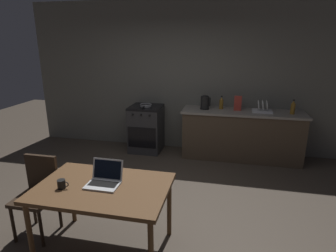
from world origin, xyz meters
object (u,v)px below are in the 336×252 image
chair (38,190)px  dish_rack (262,109)px  bottle (293,107)px  frying_pan (146,105)px  coffee_mug (62,184)px  laptop (104,180)px  dining_table (103,192)px  cereal_box (238,103)px  electric_kettle (205,103)px  stove_oven (146,128)px  bottle_b (221,103)px

chair → dish_rack: dish_rack is taller
chair → bottle: bearing=47.2°
frying_pan → dish_rack: (2.13, 0.03, 0.02)m
bottle → coffee_mug: bottle is taller
laptop → coffee_mug: (-0.36, -0.17, -0.00)m
dining_table → chair: (-0.85, 0.14, -0.16)m
cereal_box → dining_table: bearing=-114.9°
electric_kettle → cereal_box: size_ratio=0.97×
stove_oven → bottle_b: bottle_b is taller
laptop → bottle: bottle is taller
bottle → cereal_box: bearing=175.6°
coffee_mug → dish_rack: dish_rack is taller
frying_pan → bottle: bearing=-0.4°
dining_table → dish_rack: (1.74, 2.82, 0.27)m
dining_table → coffee_mug: coffee_mug is taller
stove_oven → chair: 2.72m
stove_oven → coffee_mug: size_ratio=7.72×
chair → cereal_box: (2.17, 2.70, 0.51)m
stove_oven → cereal_box: (1.71, 0.02, 0.58)m
chair → frying_pan: (0.46, 2.65, 0.41)m
stove_oven → coffee_mug: 2.96m
coffee_mug → cereal_box: 3.42m
electric_kettle → frying_pan: 1.13m
electric_kettle → dining_table: bearing=-104.5°
bottle → bottle_b: size_ratio=1.04×
laptop → stove_oven: bearing=93.9°
dining_table → chair: bearing=170.8°
frying_pan → cereal_box: size_ratio=1.52×
stove_oven → coffee_mug: stove_oven is taller
electric_kettle → dish_rack: electric_kettle is taller
stove_oven → dish_rack: bearing=0.1°
coffee_mug → dish_rack: 3.62m
dining_table → electric_kettle: (0.73, 2.82, 0.35)m
bottle → cereal_box: 0.92m
bottle → bottle_b: 1.21m
dining_table → electric_kettle: 2.93m
stove_oven → dining_table: 2.85m
cereal_box → electric_kettle: bearing=-178.0°
cereal_box → chair: bearing=-128.7°
electric_kettle → laptop: bearing=-104.7°
dining_table → frying_pan: frying_pan is taller
dining_table → frying_pan: (-0.39, 2.79, 0.25)m
electric_kettle → frying_pan: (-1.12, -0.03, -0.10)m
stove_oven → laptop: bearing=-81.8°
electric_kettle → stove_oven: bearing=-179.9°
stove_oven → bottle_b: 1.53m
laptop → electric_kettle: (0.73, 2.78, 0.23)m
stove_oven → chair: stove_oven is taller
dining_table → bottle_b: bearing=70.5°
electric_kettle → frying_pan: size_ratio=0.64×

